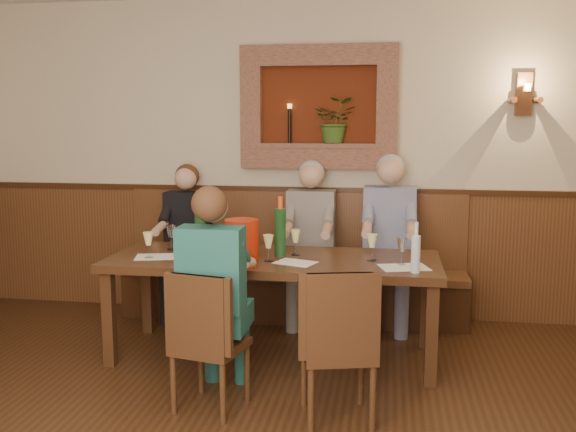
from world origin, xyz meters
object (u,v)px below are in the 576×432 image
(wine_bottle_green_b, at_px, (200,230))
(person_bench_mid, at_px, (310,257))
(spittoon_bucket, at_px, (242,239))
(person_bench_right, at_px, (388,256))
(dining_table, at_px, (273,267))
(chair_near_right, at_px, (338,376))
(chair_near_left, at_px, (209,369))
(wine_bottle_green_a, at_px, (280,231))
(person_bench_left, at_px, (186,255))
(person_chair_front, at_px, (216,313))
(water_bottle, at_px, (416,253))
(bench, at_px, (293,282))

(wine_bottle_green_b, bearing_deg, person_bench_mid, 47.61)
(spittoon_bucket, xyz_separation_m, wine_bottle_green_b, (-0.34, 0.10, 0.04))
(person_bench_mid, xyz_separation_m, person_bench_right, (0.67, -0.00, 0.03))
(dining_table, height_order, chair_near_right, chair_near_right)
(chair_near_left, bearing_deg, wine_bottle_green_a, 87.19)
(dining_table, distance_m, chair_near_right, 1.18)
(person_bench_left, bearing_deg, wine_bottle_green_b, -64.49)
(person_chair_front, bearing_deg, water_bottle, 20.68)
(dining_table, xyz_separation_m, wine_bottle_green_a, (0.04, 0.05, 0.26))
(water_bottle, bearing_deg, dining_table, 162.53)
(person_bench_right, xyz_separation_m, spittoon_bucket, (-1.05, -0.89, 0.29))
(chair_near_right, relative_size, person_bench_left, 0.68)
(wine_bottle_green_b, bearing_deg, spittoon_bucket, -15.92)
(person_bench_left, relative_size, person_bench_right, 0.93)
(person_bench_right, xyz_separation_m, water_bottle, (0.17, -1.15, 0.28))
(spittoon_bucket, bearing_deg, wine_bottle_green_a, 21.19)
(chair_near_left, bearing_deg, bench, 95.76)
(water_bottle, bearing_deg, wine_bottle_green_b, 167.11)
(person_chair_front, distance_m, wine_bottle_green_a, 0.95)
(person_chair_front, bearing_deg, wine_bottle_green_b, 112.48)
(chair_near_right, height_order, person_bench_right, person_bench_right)
(chair_near_right, height_order, wine_bottle_green_b, wine_bottle_green_b)
(person_bench_mid, relative_size, wine_bottle_green_a, 3.16)
(bench, height_order, person_bench_mid, person_bench_mid)
(person_bench_mid, xyz_separation_m, spittoon_bucket, (-0.38, -0.89, 0.31))
(bench, bearing_deg, person_chair_front, -97.37)
(chair_near_right, height_order, water_bottle, water_bottle)
(person_chair_front, distance_m, wine_bottle_green_b, 0.96)
(bench, bearing_deg, water_bottle, -51.42)
(wine_bottle_green_a, bearing_deg, bench, 92.79)
(dining_table, bearing_deg, person_bench_mid, 78.99)
(water_bottle, bearing_deg, person_bench_left, 149.32)
(spittoon_bucket, bearing_deg, chair_near_left, -90.36)
(bench, relative_size, person_bench_mid, 2.14)
(person_bench_left, bearing_deg, chair_near_left, -67.94)
(chair_near_left, height_order, person_bench_left, person_bench_left)
(chair_near_right, bearing_deg, person_bench_right, 67.18)
(chair_near_right, relative_size, water_bottle, 2.75)
(wine_bottle_green_a, bearing_deg, person_bench_mid, 81.40)
(spittoon_bucket, bearing_deg, person_bench_right, 40.26)
(person_chair_front, bearing_deg, chair_near_right, -13.05)
(dining_table, relative_size, person_chair_front, 1.76)
(person_bench_mid, bearing_deg, chair_near_left, -102.45)
(dining_table, bearing_deg, bench, 90.00)
(person_bench_left, bearing_deg, person_bench_right, -0.11)
(bench, relative_size, chair_near_right, 3.25)
(bench, xyz_separation_m, spittoon_bucket, (-0.22, -1.00, 0.56))
(spittoon_bucket, bearing_deg, dining_table, 13.92)
(bench, height_order, spittoon_bucket, bench)
(chair_near_right, xyz_separation_m, wine_bottle_green_b, (-1.11, 1.00, 0.66))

